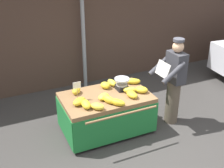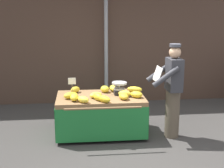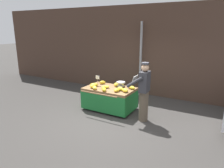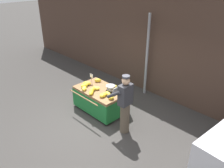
{
  "view_description": "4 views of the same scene",
  "coord_description": "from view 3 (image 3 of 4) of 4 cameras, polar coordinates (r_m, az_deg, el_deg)",
  "views": [
    {
      "loc": [
        -2.41,
        -3.47,
        3.22
      ],
      "look_at": [
        -0.43,
        0.86,
        0.89
      ],
      "focal_mm": 46.26,
      "sensor_mm": 36.0,
      "label": 1
    },
    {
      "loc": [
        -0.97,
        -4.97,
        2.33
      ],
      "look_at": [
        -0.38,
        0.76,
        0.96
      ],
      "focal_mm": 51.89,
      "sensor_mm": 36.0,
      "label": 2
    },
    {
      "loc": [
        2.72,
        -4.89,
        2.64
      ],
      "look_at": [
        -0.44,
        0.64,
        0.92
      ],
      "focal_mm": 33.64,
      "sensor_mm": 36.0,
      "label": 3
    },
    {
      "loc": [
        4.17,
        -3.39,
        4.07
      ],
      "look_at": [
        -0.14,
        0.82,
        1.07
      ],
      "focal_mm": 36.69,
      "sensor_mm": 36.0,
      "label": 4
    }
  ],
  "objects": [
    {
      "name": "ground_plane",
      "position": [
        6.18,
        0.58,
        -10.13
      ],
      "size": [
        60.0,
        60.0,
        0.0
      ],
      "primitive_type": "plane",
      "color": "#383533"
    },
    {
      "name": "back_wall",
      "position": [
        8.39,
        10.75,
        8.76
      ],
      "size": [
        16.0,
        0.24,
        3.49
      ],
      "primitive_type": "cube",
      "color": "#473328",
      "rests_on": "ground"
    },
    {
      "name": "street_pole",
      "position": [
        8.25,
        7.76,
        6.57
      ],
      "size": [
        0.09,
        0.09,
        2.87
      ],
      "primitive_type": "cylinder",
      "color": "gray",
      "rests_on": "ground"
    },
    {
      "name": "banana_cart",
      "position": [
        6.88,
        -0.66,
        -2.73
      ],
      "size": [
        1.62,
        1.2,
        0.74
      ],
      "color": "olive",
      "rests_on": "ground"
    },
    {
      "name": "weighing_scale",
      "position": [
        6.69,
        2.4,
        -0.34
      ],
      "size": [
        0.28,
        0.28,
        0.23
      ],
      "color": "black",
      "rests_on": "banana_cart"
    },
    {
      "name": "price_sign",
      "position": [
        7.08,
        -3.95,
        1.58
      ],
      "size": [
        0.14,
        0.01,
        0.34
      ],
      "color": "#997A51",
      "rests_on": "banana_cart"
    },
    {
      "name": "banana_bunch_0",
      "position": [
        6.46,
        -2.16,
        -1.48
      ],
      "size": [
        0.28,
        0.3,
        0.11
      ],
      "primitive_type": "ellipsoid",
      "rotation": [
        0.0,
        0.0,
        0.67
      ],
      "color": "gold",
      "rests_on": "banana_cart"
    },
    {
      "name": "banana_bunch_1",
      "position": [
        6.76,
        -1.77,
        -0.77
      ],
      "size": [
        0.28,
        0.25,
        0.1
      ],
      "primitive_type": "ellipsoid",
      "rotation": [
        0.0,
        0.0,
        2.11
      ],
      "color": "yellow",
      "rests_on": "banana_cart"
    },
    {
      "name": "banana_bunch_2",
      "position": [
        6.37,
        3.59,
        -1.72
      ],
      "size": [
        0.28,
        0.27,
        0.12
      ],
      "primitive_type": "ellipsoid",
      "rotation": [
        0.0,
        0.0,
        0.92
      ],
      "color": "yellow",
      "rests_on": "banana_cart"
    },
    {
      "name": "banana_bunch_3",
      "position": [
        6.62,
        -2.27,
        -1.0
      ],
      "size": [
        0.22,
        0.3,
        0.13
      ],
      "primitive_type": "ellipsoid",
      "rotation": [
        0.0,
        0.0,
        0.41
      ],
      "color": "yellow",
      "rests_on": "banana_cart"
    },
    {
      "name": "banana_bunch_4",
      "position": [
        6.96,
        2.63,
        -0.25
      ],
      "size": [
        0.15,
        0.27,
        0.12
      ],
      "primitive_type": "ellipsoid",
      "rotation": [
        0.0,
        0.0,
        0.09
      ],
      "color": "yellow",
      "rests_on": "banana_cart"
    },
    {
      "name": "banana_bunch_5",
      "position": [
        7.28,
        -2.63,
        0.45
      ],
      "size": [
        0.24,
        0.26,
        0.12
      ],
      "primitive_type": "ellipsoid",
      "rotation": [
        0.0,
        0.0,
        2.49
      ],
      "color": "gold",
      "rests_on": "banana_cart"
    },
    {
      "name": "banana_bunch_6",
      "position": [
        6.7,
        5.34,
        -0.94
      ],
      "size": [
        0.32,
        0.24,
        0.11
      ],
      "primitive_type": "ellipsoid",
      "rotation": [
        0.0,
        0.0,
        1.16
      ],
      "color": "yellow",
      "rests_on": "banana_cart"
    },
    {
      "name": "banana_bunch_7",
      "position": [
        6.41,
        1.28,
        -1.63
      ],
      "size": [
        0.2,
        0.28,
        0.11
      ],
      "primitive_type": "ellipsoid",
      "rotation": [
        0.0,
        0.0,
        0.15
      ],
      "color": "gold",
      "rests_on": "banana_cart"
    },
    {
      "name": "banana_bunch_8",
      "position": [
        6.53,
        2.27,
        -1.27
      ],
      "size": [
        0.26,
        0.2,
        0.12
      ],
      "primitive_type": "ellipsoid",
      "rotation": [
        0.0,
        0.0,
        1.19
      ],
      "color": "yellow",
      "rests_on": "banana_cart"
    },
    {
      "name": "banana_bunch_9",
      "position": [
        7.0,
        -4.89,
        -0.2
      ],
      "size": [
        0.32,
        0.29,
        0.12
      ],
      "primitive_type": "ellipsoid",
      "rotation": [
        0.0,
        0.0,
        2.14
      ],
      "color": "gold",
      "rests_on": "banana_cart"
    },
    {
      "name": "banana_bunch_10",
      "position": [
        6.66,
        -4.72,
        -1.02
      ],
      "size": [
        0.26,
        0.26,
        0.11
      ],
      "primitive_type": "ellipsoid",
      "rotation": [
        0.0,
        0.0,
        0.75
      ],
      "color": "yellow",
      "rests_on": "banana_cart"
    },
    {
      "name": "banana_bunch_11",
      "position": [
        6.98,
        1.22,
        -0.15
      ],
      "size": [
        0.22,
        0.25,
        0.13
      ],
      "primitive_type": "ellipsoid",
      "rotation": [
        0.0,
        0.0,
        0.39
      ],
      "color": "yellow",
      "rests_on": "banana_cart"
    },
    {
      "name": "banana_bunch_12",
      "position": [
        6.85,
        -5.15,
        -0.52
      ],
      "size": [
        0.16,
        0.27,
        0.12
      ],
      "primitive_type": "ellipsoid",
      "rotation": [
        0.0,
        0.0,
        3.08
      ],
      "color": "yellow",
      "rests_on": "banana_cart"
    },
    {
      "name": "vendor_person",
      "position": [
        6.02,
        8.59,
        -2.09
      ],
      "size": [
        0.59,
        0.53,
        1.71
      ],
      "color": "brown",
      "rests_on": "ground"
    }
  ]
}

